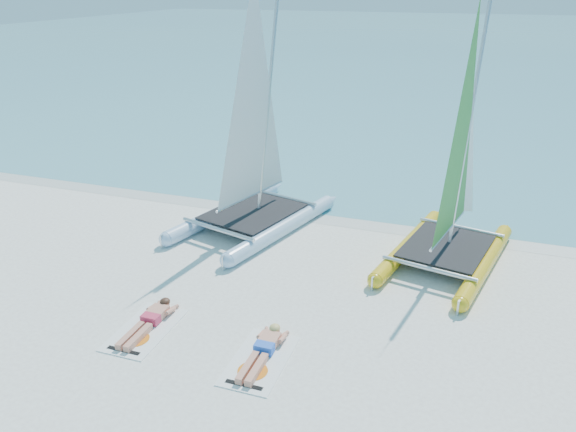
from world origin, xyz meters
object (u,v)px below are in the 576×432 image
catamaran_blue (254,153)px  towel_a (145,330)px  towel_b (260,360)px  sunbather_a (150,320)px  catamaran_yellow (460,177)px  sunbather_b (263,349)px

catamaran_blue → towel_a: size_ratio=3.92×
catamaran_blue → towel_a: catamaran_blue is taller
towel_a → towel_b: (2.57, -0.16, 0.00)m
sunbather_a → towel_b: 2.60m
catamaran_yellow → towel_a: size_ratio=3.60×
catamaran_blue → towel_b: 6.69m
towel_a → sunbather_a: size_ratio=1.07×
towel_b → catamaran_blue: bearing=112.9°
catamaran_blue → sunbather_b: bearing=-50.9°
towel_b → catamaran_yellow: bearing=62.3°
catamaran_blue → sunbather_a: bearing=-75.6°
catamaran_yellow → towel_a: bearing=-122.8°
catamaran_yellow → towel_a: (-5.61, -5.62, -2.09)m
sunbather_a → towel_b: bearing=-7.7°
towel_a → sunbather_a: bearing=90.0°
catamaran_blue → towel_b: size_ratio=3.92×
catamaran_blue → towel_a: bearing=-75.6°
catamaran_yellow → sunbather_b: size_ratio=3.86×
catamaran_blue → sunbather_a: (-0.11, -5.48, -2.05)m
catamaran_yellow → towel_a: catamaran_yellow is taller
catamaran_yellow → sunbather_a: size_ratio=3.86×
sunbather_b → catamaran_yellow: bearing=61.5°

